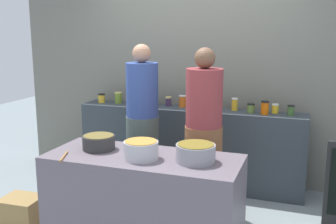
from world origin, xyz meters
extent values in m
plane|color=gray|center=(0.00, 0.00, 0.00)|extent=(12.00, 12.00, 0.00)
cube|color=slate|center=(0.00, 1.45, 1.50)|extent=(4.80, 0.12, 3.00)
cube|color=#343C43|center=(0.00, 1.10, 0.47)|extent=(2.70, 0.36, 0.95)
cube|color=#625963|center=(0.00, -0.30, 0.39)|extent=(1.70, 0.70, 0.79)
cylinder|color=gold|center=(-1.16, 1.10, 1.00)|extent=(0.08, 0.08, 0.10)
cylinder|color=black|center=(-1.16, 1.10, 1.05)|extent=(0.09, 0.09, 0.01)
cylinder|color=olive|center=(-0.94, 1.14, 1.01)|extent=(0.09, 0.09, 0.13)
cylinder|color=#D6C666|center=(-0.94, 1.14, 1.08)|extent=(0.09, 0.09, 0.01)
cylinder|color=#D56022|center=(-0.75, 1.08, 0.99)|extent=(0.07, 0.07, 0.10)
cylinder|color=black|center=(-0.75, 1.08, 1.05)|extent=(0.08, 0.08, 0.01)
cylinder|color=#639A37|center=(-0.65, 1.16, 1.00)|extent=(0.06, 0.06, 0.10)
cylinder|color=#D6C666|center=(-0.65, 1.16, 1.05)|extent=(0.07, 0.07, 0.01)
cylinder|color=#452647|center=(-0.45, 1.12, 1.01)|extent=(0.08, 0.08, 0.12)
cylinder|color=silver|center=(-0.45, 1.12, 1.07)|extent=(0.08, 0.08, 0.01)
cylinder|color=#432B50|center=(-0.28, 1.17, 0.99)|extent=(0.07, 0.07, 0.10)
cylinder|color=#D6C666|center=(-0.28, 1.17, 1.05)|extent=(0.07, 0.07, 0.02)
cylinder|color=#D35D19|center=(-0.10, 1.16, 1.01)|extent=(0.08, 0.08, 0.13)
cylinder|color=silver|center=(-0.10, 1.16, 1.08)|extent=(0.09, 0.09, 0.01)
cylinder|color=#B0351A|center=(0.29, 1.07, 1.00)|extent=(0.09, 0.09, 0.11)
cylinder|color=#D6C666|center=(0.29, 1.07, 1.06)|extent=(0.09, 0.09, 0.01)
cylinder|color=gold|center=(0.52, 1.17, 1.01)|extent=(0.07, 0.07, 0.13)
cylinder|color=silver|center=(0.52, 1.17, 1.08)|extent=(0.07, 0.07, 0.01)
cylinder|color=olive|center=(0.72, 1.10, 0.99)|extent=(0.08, 0.08, 0.09)
cylinder|color=black|center=(0.72, 1.10, 1.04)|extent=(0.08, 0.08, 0.01)
cylinder|color=#DC5C09|center=(0.87, 1.06, 1.01)|extent=(0.08, 0.08, 0.13)
cylinder|color=black|center=(0.87, 1.06, 1.09)|extent=(0.09, 0.09, 0.02)
cylinder|color=yellow|center=(0.98, 1.17, 0.99)|extent=(0.07, 0.07, 0.09)
cylinder|color=silver|center=(0.98, 1.17, 1.04)|extent=(0.08, 0.08, 0.01)
cylinder|color=#3A5F2C|center=(1.15, 1.09, 1.00)|extent=(0.07, 0.07, 0.10)
cylinder|color=black|center=(1.15, 1.09, 1.05)|extent=(0.08, 0.08, 0.01)
cylinder|color=#2D2D2D|center=(-0.46, -0.25, 0.85)|extent=(0.30, 0.30, 0.13)
cylinder|color=brown|center=(-0.46, -0.25, 0.92)|extent=(0.27, 0.27, 0.00)
cylinder|color=#B7B7BC|center=(0.02, -0.38, 0.86)|extent=(0.29, 0.29, 0.15)
cylinder|color=#B07732|center=(0.02, -0.38, 0.94)|extent=(0.27, 0.27, 0.00)
cylinder|color=gray|center=(0.47, -0.29, 0.86)|extent=(0.33, 0.33, 0.15)
cylinder|color=brown|center=(0.47, -0.29, 0.94)|extent=(0.30, 0.30, 0.00)
cylinder|color=#9E703D|center=(-0.62, -0.56, 0.80)|extent=(0.11, 0.25, 0.02)
cylinder|color=#475551|center=(-0.36, 0.54, 0.47)|extent=(0.36, 0.36, 0.94)
cylinder|color=#31488D|center=(-0.36, 0.54, 1.23)|extent=(0.34, 0.34, 0.58)
sphere|color=tan|center=(-0.36, 0.54, 1.61)|extent=(0.20, 0.20, 0.20)
cylinder|color=brown|center=(0.36, 0.38, 0.46)|extent=(0.37, 0.37, 0.93)
cylinder|color=brown|center=(0.36, 0.38, 1.21)|extent=(0.36, 0.36, 0.57)
sphere|color=brown|center=(0.36, 0.38, 1.59)|extent=(0.20, 0.20, 0.20)
cube|color=olive|center=(-1.23, -0.41, 0.13)|extent=(0.39, 0.33, 0.27)
camera|label=1|loc=(1.32, -3.37, 1.86)|focal=43.14mm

